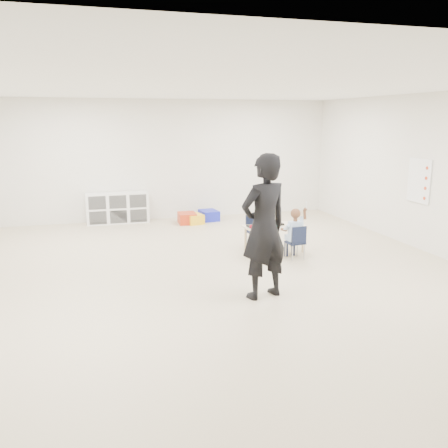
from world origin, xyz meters
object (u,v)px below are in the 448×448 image
object	(u,v)px
chair_near	(295,242)
table	(274,239)
cubby_shelf	(118,208)
adult	(264,227)
child	(296,232)

from	to	relation	value
chair_near	table	bearing A→B (deg)	107.15
cubby_shelf	adult	bearing A→B (deg)	-73.28
chair_near	child	xyz separation A→B (m)	(0.00, 0.00, 0.17)
table	cubby_shelf	world-z (taller)	cubby_shelf
table	cubby_shelf	distance (m)	4.15
table	chair_near	world-z (taller)	chair_near
cubby_shelf	child	bearing A→B (deg)	-53.81
cubby_shelf	adult	size ratio (longest dim) A/B	0.73
child	table	bearing A→B (deg)	107.15
table	chair_near	xyz separation A→B (m)	(0.20, -0.47, 0.04)
table	adult	world-z (taller)	adult
chair_near	child	distance (m)	0.17
cubby_shelf	adult	xyz separation A→B (m)	(1.59, -5.28, 0.61)
chair_near	child	world-z (taller)	child
child	cubby_shelf	world-z (taller)	child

